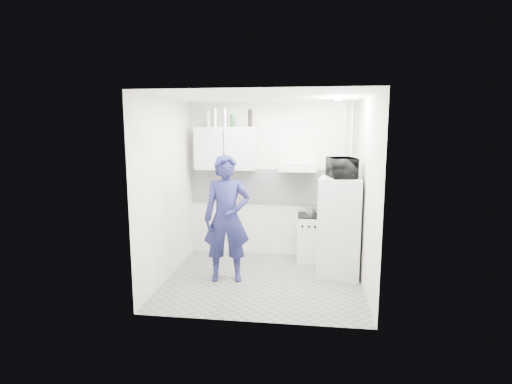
# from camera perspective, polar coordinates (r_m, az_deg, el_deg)

# --- Properties ---
(floor) EXTENTS (2.80, 2.80, 0.00)m
(floor) POSITION_cam_1_polar(r_m,az_deg,el_deg) (5.92, 1.02, -12.54)
(floor) COLOR slate
(floor) RESTS_ON ground
(ceiling) EXTENTS (2.80, 2.80, 0.00)m
(ceiling) POSITION_cam_1_polar(r_m,az_deg,el_deg) (5.51, 1.10, 13.46)
(ceiling) COLOR white
(ceiling) RESTS_ON wall_back
(wall_back) EXTENTS (2.80, 0.00, 2.80)m
(wall_back) POSITION_cam_1_polar(r_m,az_deg,el_deg) (6.80, 2.24, 1.66)
(wall_back) COLOR white
(wall_back) RESTS_ON floor
(wall_left) EXTENTS (0.00, 2.60, 2.60)m
(wall_left) POSITION_cam_1_polar(r_m,az_deg,el_deg) (5.89, -12.61, 0.27)
(wall_left) COLOR white
(wall_left) RESTS_ON floor
(wall_right) EXTENTS (0.00, 2.60, 2.60)m
(wall_right) POSITION_cam_1_polar(r_m,az_deg,el_deg) (5.59, 15.47, -0.31)
(wall_right) COLOR white
(wall_right) RESTS_ON floor
(person) EXTENTS (0.73, 0.54, 1.82)m
(person) POSITION_cam_1_polar(r_m,az_deg,el_deg) (5.71, -4.18, -3.79)
(person) COLOR #1B1E4E
(person) RESTS_ON floor
(stove) EXTENTS (0.47, 0.47, 0.75)m
(stove) POSITION_cam_1_polar(r_m,az_deg,el_deg) (6.71, 7.92, -6.59)
(stove) COLOR silver
(stove) RESTS_ON floor
(fridge) EXTENTS (0.69, 0.69, 1.47)m
(fridge) POSITION_cam_1_polar(r_m,az_deg,el_deg) (6.06, 11.91, -4.88)
(fridge) COLOR silver
(fridge) RESTS_ON floor
(stove_top) EXTENTS (0.45, 0.45, 0.03)m
(stove_top) POSITION_cam_1_polar(r_m,az_deg,el_deg) (6.62, 7.99, -3.35)
(stove_top) COLOR black
(stove_top) RESTS_ON stove
(saucepan) EXTENTS (0.16, 0.16, 0.09)m
(saucepan) POSITION_cam_1_polar(r_m,az_deg,el_deg) (6.66, 7.84, -2.74)
(saucepan) COLOR silver
(saucepan) RESTS_ON stove_top
(microwave) EXTENTS (0.59, 0.46, 0.29)m
(microwave) POSITION_cam_1_polar(r_m,az_deg,el_deg) (5.91, 12.19, 3.43)
(microwave) COLOR black
(microwave) RESTS_ON fridge
(bottle_b) EXTENTS (0.07, 0.07, 0.28)m
(bottle_b) POSITION_cam_1_polar(r_m,az_deg,el_deg) (6.74, -6.84, 10.40)
(bottle_b) COLOR #B2B7BC
(bottle_b) RESTS_ON upper_cabinet
(bottle_c) EXTENTS (0.07, 0.07, 0.31)m
(bottle_c) POSITION_cam_1_polar(r_m,az_deg,el_deg) (6.72, -5.87, 10.53)
(bottle_c) COLOR silver
(bottle_c) RESTS_ON upper_cabinet
(bottle_d) EXTENTS (0.07, 0.07, 0.31)m
(bottle_d) POSITION_cam_1_polar(r_m,az_deg,el_deg) (6.68, -4.49, 10.56)
(bottle_d) COLOR silver
(bottle_d) RESTS_ON upper_cabinet
(canister_a) EXTENTS (0.08, 0.08, 0.20)m
(canister_a) POSITION_cam_1_polar(r_m,az_deg,el_deg) (6.65, -3.37, 10.10)
(canister_a) COLOR #144C1E
(canister_a) RESTS_ON upper_cabinet
(bottle_e) EXTENTS (0.07, 0.07, 0.28)m
(bottle_e) POSITION_cam_1_polar(r_m,az_deg,el_deg) (6.61, -0.84, 10.50)
(bottle_e) COLOR black
(bottle_e) RESTS_ON upper_cabinet
(upper_cabinet) EXTENTS (1.00, 0.35, 0.70)m
(upper_cabinet) POSITION_cam_1_polar(r_m,az_deg,el_deg) (6.69, -4.32, 6.25)
(upper_cabinet) COLOR silver
(upper_cabinet) RESTS_ON wall_back
(range_hood) EXTENTS (0.60, 0.50, 0.14)m
(range_hood) POSITION_cam_1_polar(r_m,az_deg,el_deg) (6.49, 6.01, 3.66)
(range_hood) COLOR silver
(range_hood) RESTS_ON wall_back
(backsplash) EXTENTS (2.74, 0.03, 0.60)m
(backsplash) POSITION_cam_1_polar(r_m,az_deg,el_deg) (6.80, 2.22, 0.81)
(backsplash) COLOR white
(backsplash) RESTS_ON wall_back
(pipe_a) EXTENTS (0.05, 0.05, 2.60)m
(pipe_a) POSITION_cam_1_polar(r_m,az_deg,el_deg) (6.73, 13.27, 1.34)
(pipe_a) COLOR silver
(pipe_a) RESTS_ON floor
(pipe_b) EXTENTS (0.04, 0.04, 2.60)m
(pipe_b) POSITION_cam_1_polar(r_m,az_deg,el_deg) (6.71, 12.25, 1.36)
(pipe_b) COLOR silver
(pipe_b) RESTS_ON floor
(ceiling_spot_fixture) EXTENTS (0.10, 0.10, 0.02)m
(ceiling_spot_fixture) POSITION_cam_1_polar(r_m,az_deg,el_deg) (5.69, 11.66, 12.84)
(ceiling_spot_fixture) COLOR white
(ceiling_spot_fixture) RESTS_ON ceiling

